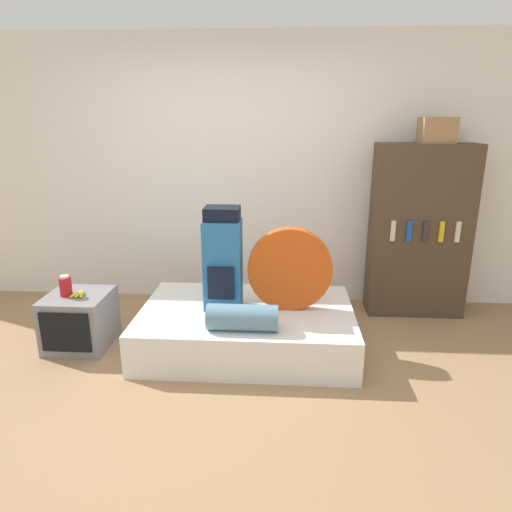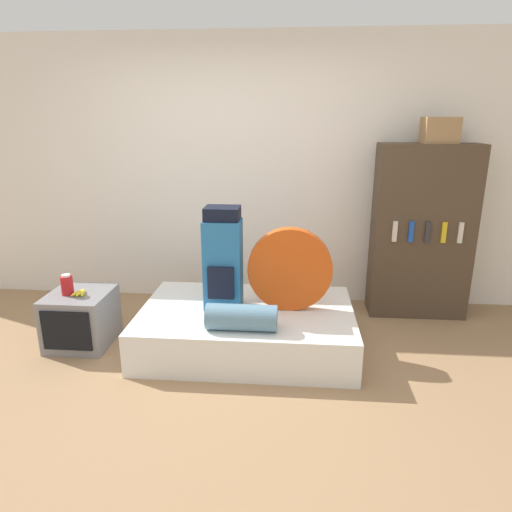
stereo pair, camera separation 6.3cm
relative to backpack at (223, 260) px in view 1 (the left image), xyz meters
The scene contains 11 objects.
ground_plane 1.05m from the backpack, 90.63° to the right, with size 16.00×16.00×0.00m, color #997551.
wall_back 1.22m from the backpack, 90.43° to the left, with size 8.00×0.05×2.60m.
bed 0.60m from the backpack, ahead, with size 1.72×1.14×0.34m.
backpack is the anchor object (origin of this frame).
tent_bag 0.54m from the backpack, ahead, with size 0.67×0.10×0.67m.
sleeping_roll 0.55m from the backpack, 64.84° to the right, with size 0.52×0.19×0.19m.
television 1.30m from the backpack, behind, with size 0.49×0.53×0.45m.
canister 1.28m from the backpack, behind, with size 0.10×0.10×0.17m.
banana_bunch 1.20m from the backpack, behind, with size 0.12×0.15×0.03m.
bookshelf 1.92m from the backpack, 24.50° to the left, with size 0.89×0.36×1.61m.
cardboard_box 2.20m from the backpack, 23.59° to the left, with size 0.29×0.24×0.22m.
Camera 1 is at (0.50, -2.69, 1.83)m, focal length 32.00 mm.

